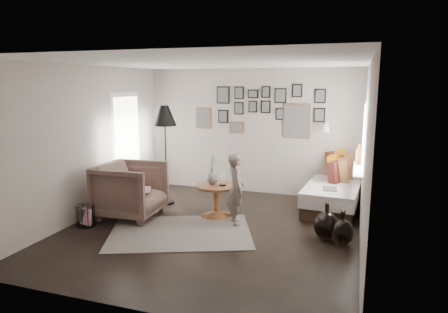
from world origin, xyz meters
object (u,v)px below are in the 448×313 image
(demijohn_small, at_px, (342,232))
(child, at_px, (236,189))
(floor_lamp, at_px, (165,119))
(magazine_basket, at_px, (86,216))
(pedestal_table, at_px, (217,202))
(demijohn_large, at_px, (326,226))
(daybed, at_px, (335,188))
(armchair, at_px, (131,190))
(vase, at_px, (213,175))

(demijohn_small, height_order, child, child)
(floor_lamp, height_order, magazine_basket, floor_lamp)
(pedestal_table, distance_m, demijohn_small, 2.22)
(demijohn_large, height_order, child, child)
(daybed, bearing_deg, armchair, -147.26)
(pedestal_table, relative_size, vase, 1.40)
(demijohn_large, bearing_deg, magazine_basket, -170.27)
(vase, xyz_separation_m, floor_lamp, (-1.10, 0.40, 0.91))
(daybed, relative_size, floor_lamp, 1.17)
(vase, bearing_deg, demijohn_small, -15.89)
(demijohn_small, bearing_deg, daybed, 96.51)
(pedestal_table, height_order, demijohn_large, pedestal_table)
(demijohn_large, bearing_deg, vase, 165.55)
(armchair, height_order, demijohn_small, armchair)
(vase, height_order, daybed, vase)
(vase, xyz_separation_m, armchair, (-1.33, -0.49, -0.25))
(armchair, distance_m, floor_lamp, 1.48)
(floor_lamp, bearing_deg, armchair, -104.65)
(child, bearing_deg, armchair, 67.08)
(vase, xyz_separation_m, daybed, (2.00, 1.28, -0.39))
(demijohn_small, bearing_deg, pedestal_table, 164.04)
(demijohn_small, distance_m, child, 1.78)
(armchair, bearing_deg, pedestal_table, -74.29)
(vase, relative_size, demijohn_large, 0.91)
(magazine_basket, xyz_separation_m, demijohn_small, (4.00, 0.53, 0.02))
(demijohn_large, height_order, demijohn_small, demijohn_large)
(armchair, relative_size, floor_lamp, 0.55)
(armchair, height_order, magazine_basket, armchair)
(child, bearing_deg, demijohn_small, -130.17)
(vase, bearing_deg, daybed, 32.62)
(magazine_basket, height_order, child, child)
(pedestal_table, xyz_separation_m, vase, (-0.08, 0.02, 0.46))
(pedestal_table, height_order, vase, vase)
(armchair, xyz_separation_m, magazine_basket, (-0.46, -0.66, -0.30))
(demijohn_large, distance_m, demijohn_small, 0.26)
(vase, relative_size, armchair, 0.49)
(magazine_basket, distance_m, demijohn_large, 3.82)
(pedestal_table, xyz_separation_m, demijohn_large, (1.90, -0.49, -0.04))
(vase, relative_size, child, 0.43)
(vase, bearing_deg, magazine_basket, -147.09)
(vase, distance_m, child, 0.61)
(vase, distance_m, floor_lamp, 1.48)
(daybed, distance_m, floor_lamp, 3.46)
(daybed, relative_size, demijohn_small, 4.33)
(daybed, bearing_deg, pedestal_table, -141.21)
(daybed, relative_size, demijohn_large, 3.94)
(armchair, xyz_separation_m, demijohn_small, (3.54, -0.14, -0.28))
(demijohn_large, relative_size, child, 0.48)
(daybed, xyz_separation_m, child, (-1.48, -1.57, 0.25))
(daybed, height_order, demijohn_small, daybed)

